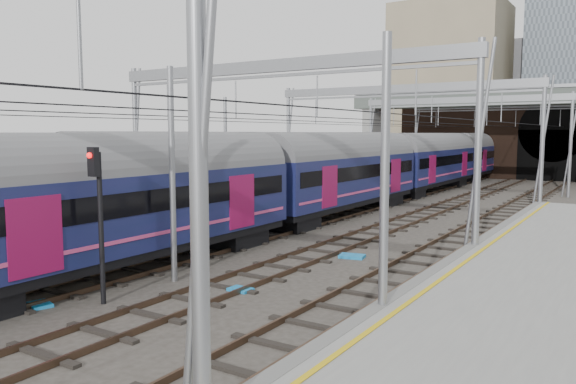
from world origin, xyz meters
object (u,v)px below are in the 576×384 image
Objects in this scene: signal_near_centre at (98,205)px; signal_near_left at (66,185)px; train_main at (396,166)px; train_second at (288,170)px.

signal_near_left is at bearing 155.23° from signal_near_centre.
train_second is (-4.00, -8.17, 0.02)m from train_main.
train_second is 7.33× the size of signal_near_left.
signal_near_left is (0.27, -16.29, 0.36)m from train_second.
signal_near_left is 6.57m from signal_near_centre.
train_second is at bearing -116.08° from train_main.
train_main reaches higher than signal_near_left.
signal_near_centre is at bearing -85.79° from train_main.
signal_near_centre is (5.76, -3.15, -0.04)m from signal_near_left.
train_second is at bearing 81.16° from signal_near_left.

